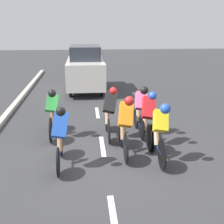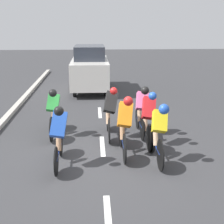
{
  "view_description": "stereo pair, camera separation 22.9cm",
  "coord_description": "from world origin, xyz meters",
  "px_view_note": "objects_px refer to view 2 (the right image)",
  "views": [
    {
      "loc": [
        0.43,
        7.35,
        3.24
      ],
      "look_at": [
        -0.26,
        -0.45,
        0.95
      ],
      "focal_mm": 50.0,
      "sensor_mm": 36.0,
      "label": 1
    },
    {
      "loc": [
        0.21,
        7.36,
        3.24
      ],
      "look_at": [
        -0.26,
        -0.45,
        0.95
      ],
      "focal_mm": 50.0,
      "sensor_mm": 36.0,
      "label": 2
    }
  ],
  "objects_px": {
    "cyclist_red": "(148,117)",
    "cyclist_green": "(53,111)",
    "cyclist_pink": "(141,109)",
    "cyclist_orange": "(124,124)",
    "cyclist_blue": "(59,134)",
    "support_car": "(90,69)",
    "cyclist_yellow": "(159,131)",
    "cyclist_black": "(110,111)"
  },
  "relations": [
    {
      "from": "cyclist_red",
      "to": "cyclist_green",
      "type": "xyz_separation_m",
      "value": [
        2.59,
        -0.8,
        -0.03
      ]
    },
    {
      "from": "cyclist_pink",
      "to": "cyclist_orange",
      "type": "bearing_deg",
      "value": 66.12
    },
    {
      "from": "cyclist_blue",
      "to": "cyclist_pink",
      "type": "distance_m",
      "value": 2.93
    },
    {
      "from": "cyclist_blue",
      "to": "support_car",
      "type": "xyz_separation_m",
      "value": [
        -0.64,
        -8.21,
        0.27
      ]
    },
    {
      "from": "cyclist_yellow",
      "to": "support_car",
      "type": "height_order",
      "value": "support_car"
    },
    {
      "from": "cyclist_orange",
      "to": "cyclist_blue",
      "type": "height_order",
      "value": "cyclist_orange"
    },
    {
      "from": "cyclist_blue",
      "to": "cyclist_green",
      "type": "distance_m",
      "value": 2.01
    },
    {
      "from": "cyclist_orange",
      "to": "cyclist_pink",
      "type": "distance_m",
      "value": 1.58
    },
    {
      "from": "support_car",
      "to": "cyclist_red",
      "type": "bearing_deg",
      "value": 102.74
    },
    {
      "from": "cyclist_red",
      "to": "cyclist_blue",
      "type": "xyz_separation_m",
      "value": [
        2.23,
        1.17,
        0.0
      ]
    },
    {
      "from": "cyclist_blue",
      "to": "cyclist_yellow",
      "type": "height_order",
      "value": "cyclist_blue"
    },
    {
      "from": "cyclist_blue",
      "to": "cyclist_pink",
      "type": "bearing_deg",
      "value": -137.82
    },
    {
      "from": "cyclist_black",
      "to": "support_car",
      "type": "height_order",
      "value": "support_car"
    },
    {
      "from": "cyclist_pink",
      "to": "cyclist_yellow",
      "type": "relative_size",
      "value": 1.01
    },
    {
      "from": "cyclist_orange",
      "to": "cyclist_pink",
      "type": "relative_size",
      "value": 1.01
    },
    {
      "from": "cyclist_yellow",
      "to": "cyclist_red",
      "type": "bearing_deg",
      "value": -86.34
    },
    {
      "from": "cyclist_red",
      "to": "cyclist_pink",
      "type": "distance_m",
      "value": 0.8
    },
    {
      "from": "cyclist_blue",
      "to": "support_car",
      "type": "relative_size",
      "value": 0.44
    },
    {
      "from": "cyclist_green",
      "to": "cyclist_black",
      "type": "height_order",
      "value": "cyclist_black"
    },
    {
      "from": "cyclist_orange",
      "to": "cyclist_red",
      "type": "xyz_separation_m",
      "value": [
        -0.69,
        -0.64,
        -0.03
      ]
    },
    {
      "from": "cyclist_red",
      "to": "cyclist_green",
      "type": "bearing_deg",
      "value": -17.21
    },
    {
      "from": "cyclist_green",
      "to": "cyclist_yellow",
      "type": "distance_m",
      "value": 3.25
    },
    {
      "from": "cyclist_orange",
      "to": "support_car",
      "type": "height_order",
      "value": "support_car"
    },
    {
      "from": "cyclist_yellow",
      "to": "cyclist_green",
      "type": "bearing_deg",
      "value": -35.19
    },
    {
      "from": "cyclist_pink",
      "to": "cyclist_yellow",
      "type": "distance_m",
      "value": 1.87
    },
    {
      "from": "support_car",
      "to": "cyclist_pink",
      "type": "bearing_deg",
      "value": 103.86
    },
    {
      "from": "cyclist_green",
      "to": "cyclist_pink",
      "type": "relative_size",
      "value": 0.99
    },
    {
      "from": "cyclist_black",
      "to": "cyclist_orange",
      "type": "bearing_deg",
      "value": 102.47
    },
    {
      "from": "cyclist_blue",
      "to": "cyclist_pink",
      "type": "height_order",
      "value": "cyclist_blue"
    },
    {
      "from": "cyclist_orange",
      "to": "cyclist_green",
      "type": "bearing_deg",
      "value": -37.33
    },
    {
      "from": "cyclist_orange",
      "to": "cyclist_black",
      "type": "height_order",
      "value": "cyclist_orange"
    },
    {
      "from": "cyclist_yellow",
      "to": "cyclist_blue",
      "type": "bearing_deg",
      "value": 2.53
    },
    {
      "from": "cyclist_green",
      "to": "cyclist_pink",
      "type": "bearing_deg",
      "value": 179.95
    },
    {
      "from": "cyclist_green",
      "to": "cyclist_black",
      "type": "bearing_deg",
      "value": 174.43
    },
    {
      "from": "cyclist_green",
      "to": "cyclist_black",
      "type": "relative_size",
      "value": 1.0
    },
    {
      "from": "cyclist_yellow",
      "to": "cyclist_black",
      "type": "bearing_deg",
      "value": -58.67
    },
    {
      "from": "cyclist_blue",
      "to": "cyclist_yellow",
      "type": "bearing_deg",
      "value": -177.47
    },
    {
      "from": "cyclist_green",
      "to": "support_car",
      "type": "bearing_deg",
      "value": -99.06
    },
    {
      "from": "cyclist_green",
      "to": "cyclist_pink",
      "type": "distance_m",
      "value": 2.53
    },
    {
      "from": "cyclist_black",
      "to": "cyclist_green",
      "type": "bearing_deg",
      "value": -5.57
    },
    {
      "from": "cyclist_red",
      "to": "cyclist_blue",
      "type": "distance_m",
      "value": 2.52
    },
    {
      "from": "cyclist_orange",
      "to": "cyclist_green",
      "type": "height_order",
      "value": "cyclist_orange"
    }
  ]
}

